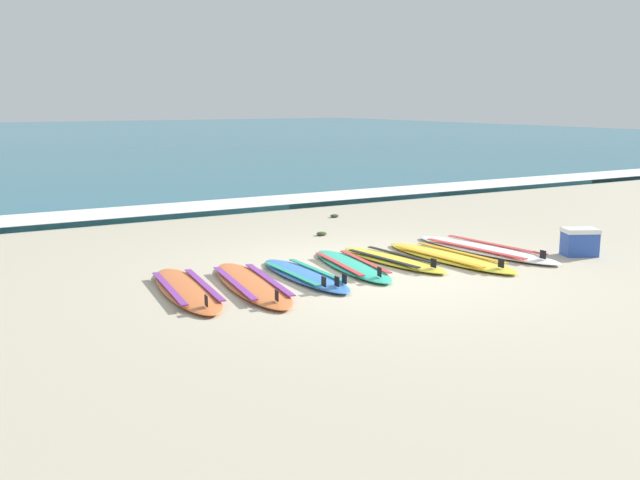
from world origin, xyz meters
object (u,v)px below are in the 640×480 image
Objects in this scene: surfboard_0 at (187,289)px; surfboard_6 at (485,249)px; surfboard_3 at (352,265)px; surfboard_1 at (252,284)px; surfboard_2 at (305,275)px; surfboard_5 at (449,257)px; surfboard_4 at (392,260)px; cooler_box at (580,242)px.

surfboard_6 is at bearing -0.31° from surfboard_0.
surfboard_6 is (2.16, -0.09, -0.00)m from surfboard_3.
surfboard_6 is (4.38, -0.02, -0.00)m from surfboard_0.
surfboard_1 is 0.92× the size of surfboard_6.
surfboard_5 is (2.15, -0.10, -0.00)m from surfboard_2.
surfboard_1 is 3.66m from surfboard_6.
surfboard_3 is 2.16m from surfboard_6.
surfboard_0 and surfboard_6 have the same top height.
surfboard_2 is at bearing 177.40° from surfboard_5.
surfboard_4 is (0.65, 0.01, 0.00)m from surfboard_3.
surfboard_0 is 4.38m from surfboard_6.
surfboard_1 is at bearing -171.87° from surfboard_3.
surfboard_5 is at bearing -0.64° from surfboard_1.
surfboard_1 and surfboard_5 have the same top height.
cooler_box is (0.94, -0.84, 0.16)m from surfboard_6.
surfboard_6 is 4.61× the size of cooler_box.
surfboard_0 is 3.61m from surfboard_5.
surfboard_6 is at bearing -4.07° from surfboard_4.
cooler_box is (1.72, -0.69, 0.16)m from surfboard_5.
surfboard_0 is 2.22m from surfboard_3.
surfboard_3 is at bearing -178.70° from surfboard_4.
surfboard_2 and surfboard_4 have the same top height.
surfboard_0 is at bearing 179.69° from surfboard_6.
surfboard_3 is 0.81× the size of surfboard_6.
surfboard_5 is (2.88, -0.03, -0.00)m from surfboard_1.
surfboard_0 is 5.40m from cooler_box.
surfboard_1 and surfboard_3 have the same top height.
surfboard_0 is at bearing -178.31° from surfboard_4.
surfboard_2 is 1.42m from surfboard_4.
surfboard_6 is (0.78, 0.15, -0.00)m from surfboard_5.
surfboard_1 is 0.73m from surfboard_2.
surfboard_0 is 0.95× the size of surfboard_1.
surfboard_5 is 1.86m from cooler_box.
cooler_box is at bearing -11.46° from surfboard_2.
surfboard_1 is at bearing 171.11° from cooler_box.
surfboard_5 is 0.79m from surfboard_6.
surfboard_2 is (0.73, 0.07, 0.00)m from surfboard_1.
surfboard_2 is 0.99× the size of surfboard_4.
surfboard_4 is at bearing 1.30° from surfboard_3.
surfboard_2 is 3.96m from cooler_box.
surfboard_2 is at bearing -173.44° from surfboard_4.
cooler_box is (3.11, -0.93, 0.16)m from surfboard_3.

